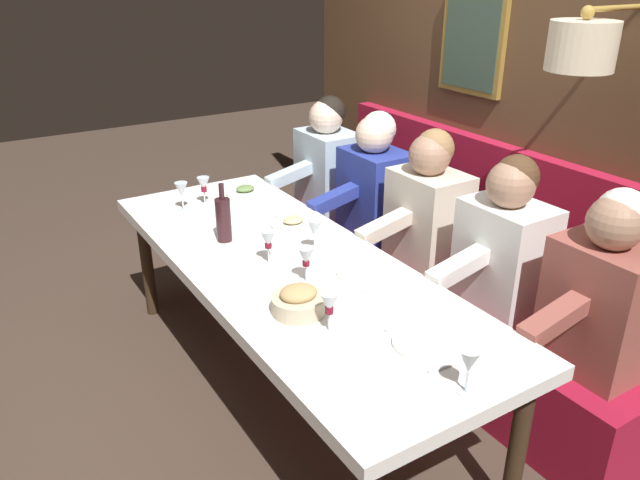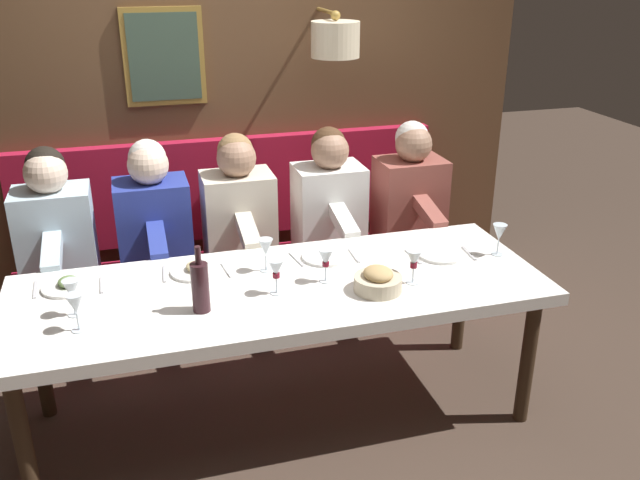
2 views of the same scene
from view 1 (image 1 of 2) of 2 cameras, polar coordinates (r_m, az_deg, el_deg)
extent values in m
plane|color=#423328|center=(3.28, -2.73, -13.70)|extent=(12.00, 12.00, 0.00)
cube|color=white|center=(2.89, -3.01, -2.57)|extent=(0.90, 2.47, 0.06)
cylinder|color=#352416|center=(3.90, -15.67, -2.14)|extent=(0.07, 0.07, 0.68)
cylinder|color=#352416|center=(2.57, 17.76, -17.83)|extent=(0.07, 0.07, 0.68)
cylinder|color=#352416|center=(4.11, -6.39, 0.11)|extent=(0.07, 0.07, 0.68)
cube|color=maroon|center=(3.59, 9.72, -6.01)|extent=(0.52, 2.67, 0.45)
cube|color=brown|center=(3.58, 18.49, 14.03)|extent=(0.10, 3.87, 2.90)
cube|color=maroon|center=(3.69, 16.19, 3.57)|extent=(0.10, 2.67, 0.64)
cube|color=olive|center=(3.75, 13.93, 17.21)|extent=(0.04, 0.47, 0.56)
cube|color=#384C3D|center=(3.73, 13.72, 17.21)|extent=(0.01, 0.41, 0.50)
cylinder|color=#A37F38|center=(3.01, 25.56, 18.74)|extent=(0.35, 0.02, 0.02)
cylinder|color=beige|center=(2.87, 23.02, 16.16)|extent=(0.28, 0.28, 0.20)
sphere|color=#A37F38|center=(2.86, 23.47, 18.71)|extent=(0.06, 0.06, 0.06)
cube|color=#934C42|center=(2.78, 24.45, -5.67)|extent=(0.30, 0.40, 0.56)
sphere|color=#A37A60|center=(2.61, 25.62, 1.44)|extent=(0.22, 0.22, 0.22)
sphere|color=silver|center=(2.62, 26.10, 2.19)|extent=(0.20, 0.20, 0.20)
cube|color=#934C42|center=(2.55, 20.84, -6.82)|extent=(0.33, 0.09, 0.14)
cube|color=white|center=(3.05, 16.58, -1.75)|extent=(0.30, 0.40, 0.56)
sphere|color=#A37A60|center=(2.89, 17.20, 4.91)|extent=(0.22, 0.22, 0.22)
sphere|color=#4C331E|center=(2.91, 17.67, 5.58)|extent=(0.20, 0.20, 0.20)
cube|color=white|center=(2.84, 12.72, -2.43)|extent=(0.33, 0.09, 0.14)
cube|color=beige|center=(3.39, 9.89, 1.64)|extent=(0.30, 0.40, 0.56)
sphere|color=#A37A60|center=(3.25, 10.10, 7.74)|extent=(0.22, 0.22, 0.22)
sphere|color=#937047|center=(3.26, 10.54, 8.32)|extent=(0.20, 0.20, 0.20)
cube|color=beige|center=(3.20, 6.03, 1.25)|extent=(0.33, 0.09, 0.14)
cube|color=#283893|center=(3.73, 5.06, 4.07)|extent=(0.30, 0.40, 0.56)
sphere|color=beige|center=(3.61, 5.03, 9.66)|extent=(0.22, 0.22, 0.22)
sphere|color=silver|center=(3.62, 5.43, 10.19)|extent=(0.20, 0.20, 0.20)
cube|color=#283893|center=(3.56, 1.34, 3.82)|extent=(0.33, 0.09, 0.14)
cube|color=silver|center=(4.13, 0.76, 6.19)|extent=(0.30, 0.40, 0.56)
sphere|color=beige|center=(4.02, 0.55, 11.29)|extent=(0.22, 0.22, 0.22)
sphere|color=black|center=(4.03, 0.92, 11.76)|extent=(0.20, 0.20, 0.20)
cube|color=silver|center=(3.98, -2.77, 6.04)|extent=(0.33, 0.09, 0.14)
cylinder|color=white|center=(2.32, 9.64, -9.36)|extent=(0.24, 0.24, 0.01)
cube|color=silver|center=(2.22, 11.72, -11.30)|extent=(0.17, 0.03, 0.01)
cube|color=silver|center=(2.42, 7.73, -7.71)|extent=(0.18, 0.02, 0.01)
cylinder|color=white|center=(3.27, -2.47, 1.46)|extent=(0.24, 0.24, 0.01)
ellipsoid|color=#D1BC84|center=(3.26, -2.47, 1.87)|extent=(0.11, 0.09, 0.04)
cube|color=silver|center=(3.15, -1.47, 0.45)|extent=(0.17, 0.03, 0.01)
cube|color=silver|center=(3.40, -3.39, 2.28)|extent=(0.18, 0.03, 0.01)
cylinder|color=white|center=(2.77, 3.99, -3.03)|extent=(0.24, 0.24, 0.01)
cube|color=silver|center=(2.66, 5.46, -4.42)|extent=(0.17, 0.02, 0.01)
cube|color=silver|center=(2.89, 2.63, -1.88)|extent=(0.18, 0.04, 0.01)
cylinder|color=white|center=(3.75, -6.89, 4.37)|extent=(0.24, 0.24, 0.01)
ellipsoid|color=#668447|center=(3.74, -6.91, 4.74)|extent=(0.11, 0.09, 0.04)
cube|color=silver|center=(3.62, -6.18, 3.60)|extent=(0.17, 0.02, 0.01)
cube|color=silver|center=(3.88, -7.56, 4.99)|extent=(0.18, 0.02, 0.01)
cylinder|color=silver|center=(2.71, -1.29, -3.83)|extent=(0.06, 0.06, 0.00)
cylinder|color=silver|center=(2.69, -1.29, -3.08)|extent=(0.01, 0.01, 0.07)
cone|color=silver|center=(2.65, -1.31, -1.55)|extent=(0.07, 0.07, 0.08)
cylinder|color=maroon|center=(2.67, -1.30, -2.17)|extent=(0.03, 0.03, 0.02)
cylinder|color=silver|center=(3.62, -10.55, 3.27)|extent=(0.06, 0.06, 0.00)
cylinder|color=silver|center=(3.60, -10.60, 3.86)|extent=(0.01, 0.01, 0.07)
cone|color=silver|center=(3.58, -10.70, 5.06)|extent=(0.07, 0.07, 0.08)
cylinder|color=maroon|center=(3.59, -10.67, 4.66)|extent=(0.03, 0.03, 0.03)
cylinder|color=silver|center=(2.37, 0.85, -8.35)|extent=(0.06, 0.06, 0.00)
cylinder|color=silver|center=(2.34, 0.85, -7.54)|extent=(0.01, 0.01, 0.07)
cone|color=silver|center=(2.30, 0.86, -5.85)|extent=(0.07, 0.07, 0.08)
cylinder|color=maroon|center=(2.32, 0.86, -6.47)|extent=(0.03, 0.03, 0.03)
cylinder|color=silver|center=(2.12, 13.28, -13.47)|extent=(0.06, 0.06, 0.00)
cylinder|color=silver|center=(2.10, 13.39, -12.62)|extent=(0.01, 0.01, 0.07)
cone|color=silver|center=(2.05, 13.60, -10.83)|extent=(0.07, 0.07, 0.08)
cylinder|color=silver|center=(3.56, -12.49, 2.72)|extent=(0.06, 0.06, 0.00)
cylinder|color=silver|center=(3.54, -12.55, 3.32)|extent=(0.01, 0.01, 0.07)
cone|color=silver|center=(3.52, -12.67, 4.53)|extent=(0.07, 0.07, 0.08)
cylinder|color=silver|center=(2.88, -4.74, -2.11)|extent=(0.06, 0.06, 0.00)
cylinder|color=silver|center=(2.86, -4.76, -1.40)|extent=(0.01, 0.01, 0.07)
cone|color=silver|center=(2.82, -4.82, 0.06)|extent=(0.07, 0.07, 0.08)
cylinder|color=maroon|center=(2.84, -4.80, -0.52)|extent=(0.03, 0.03, 0.02)
cylinder|color=silver|center=(2.98, -0.50, -1.03)|extent=(0.06, 0.06, 0.00)
cylinder|color=silver|center=(2.96, -0.50, -0.34)|extent=(0.01, 0.01, 0.07)
cone|color=silver|center=(2.93, -0.51, 1.08)|extent=(0.07, 0.07, 0.08)
cylinder|color=#33191E|center=(3.09, -8.90, 1.82)|extent=(0.08, 0.08, 0.22)
cylinder|color=#33191E|center=(3.04, -9.08, 4.43)|extent=(0.03, 0.03, 0.08)
cylinder|color=beige|center=(2.47, -2.00, -5.93)|extent=(0.22, 0.22, 0.07)
ellipsoid|color=tan|center=(2.45, -2.01, -4.92)|extent=(0.15, 0.13, 0.06)
camera|label=2|loc=(3.26, -63.23, 14.17)|focal=38.30mm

